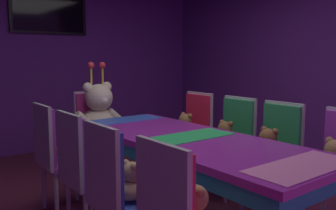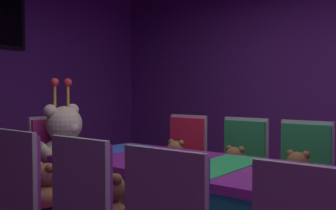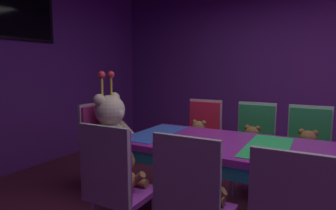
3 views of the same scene
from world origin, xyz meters
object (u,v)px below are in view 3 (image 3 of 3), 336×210
(chair_right_1, at_px, (308,145))
(teddy_right_1, at_px, (307,148))
(teddy_right_2, at_px, (252,142))
(banquet_table, at_px, (267,158))
(wall_tv, at_px, (14,13))
(chair_left_2, at_px, (191,198))
(teddy_left_3, at_px, (125,173))
(teddy_left_2, at_px, (200,189))
(chair_right_2, at_px, (255,138))
(throne_chair, at_px, (99,139))
(chair_right_3, at_px, (203,132))
(king_teddy_bear, at_px, (111,128))
(teddy_right_3, at_px, (198,135))
(chair_left_3, at_px, (112,179))

(chair_right_1, bearing_deg, teddy_right_1, 0.00)
(teddy_right_1, height_order, teddy_right_2, teddy_right_1)
(banquet_table, distance_m, wall_tv, 3.41)
(chair_left_2, distance_m, teddy_right_1, 1.60)
(chair_left_2, relative_size, teddy_left_3, 3.06)
(teddy_left_2, distance_m, teddy_left_3, 0.59)
(teddy_right_1, xyz_separation_m, chair_right_2, (0.16, 0.53, 0.00))
(teddy_left_3, xyz_separation_m, throne_chair, (0.67, 0.87, 0.01))
(teddy_left_3, xyz_separation_m, teddy_right_2, (1.37, -0.62, -0.00))
(teddy_left_2, height_order, teddy_right_1, teddy_left_2)
(throne_chair, bearing_deg, chair_right_3, 43.96)
(teddy_right_2, bearing_deg, king_teddy_bear, -62.00)
(banquet_table, bearing_deg, chair_left_2, 160.31)
(teddy_right_2, relative_size, teddy_right_3, 0.99)
(teddy_left_2, bearing_deg, banquet_table, -23.52)
(chair_right_1, height_order, teddy_right_1, chair_right_1)
(chair_left_3, bearing_deg, chair_right_2, -20.40)
(wall_tv, bearing_deg, chair_right_3, -69.26)
(banquet_table, relative_size, teddy_right_1, 7.21)
(teddy_right_1, height_order, wall_tv, wall_tv)
(teddy_right_1, distance_m, teddy_right_2, 0.53)
(teddy_left_3, xyz_separation_m, chair_right_1, (1.50, -1.15, 0.01))
(teddy_left_2, bearing_deg, throne_chair, 65.20)
(wall_tv, bearing_deg, teddy_right_2, -76.15)
(chair_left_3, relative_size, teddy_right_1, 2.93)
(throne_chair, bearing_deg, teddy_right_1, 18.74)
(teddy_left_2, bearing_deg, teddy_right_1, -22.21)
(chair_right_1, height_order, teddy_right_2, chair_right_1)
(chair_right_2, bearing_deg, wall_tv, -73.42)
(banquet_table, bearing_deg, teddy_right_1, -20.89)
(teddy_right_3, bearing_deg, teddy_right_2, 90.11)
(banquet_table, xyz_separation_m, teddy_left_2, (-0.67, 0.29, -0.06))
(teddy_left_2, height_order, throne_chair, throne_chair)
(wall_tv, bearing_deg, chair_left_2, -106.27)
(chair_right_2, relative_size, throne_chair, 1.00)
(chair_right_1, xyz_separation_m, teddy_right_3, (-0.13, 1.14, -0.01))
(chair_left_3, bearing_deg, teddy_left_2, -76.53)
(chair_left_3, height_order, chair_right_1, same)
(king_teddy_bear, bearing_deg, teddy_right_1, 20.31)
(chair_right_2, xyz_separation_m, teddy_right_2, (-0.15, 0.00, -0.01))
(banquet_table, height_order, chair_right_3, chair_right_3)
(chair_left_3, distance_m, wall_tv, 2.78)
(teddy_left_2, bearing_deg, chair_right_1, -20.24)
(teddy_right_1, bearing_deg, banquet_table, -20.89)
(chair_right_3, xyz_separation_m, throne_chair, (-0.84, 0.87, 0.00))
(banquet_table, relative_size, king_teddy_bear, 2.77)
(chair_right_1, distance_m, teddy_right_3, 1.15)
(teddy_left_3, distance_m, throne_chair, 1.10)
(teddy_left_2, distance_m, teddy_right_3, 1.49)
(chair_left_3, relative_size, throne_chair, 1.00)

